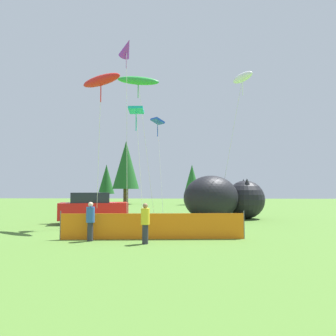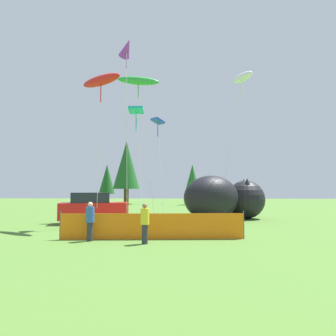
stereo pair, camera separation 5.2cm
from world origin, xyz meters
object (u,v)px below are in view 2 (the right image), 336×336
Objects in this scene: parked_car at (93,208)px; folding_chair at (185,221)px; kite_teal_diamond at (136,112)px; kite_red_lizard at (101,81)px; spectator_in_yellow_shirt at (145,222)px; inflatable_cat at (223,199)px; kite_purple_delta at (127,49)px; kite_blue_box at (158,123)px; spectator_in_red_shirt at (90,220)px; kite_green_fish at (138,81)px; kite_white_ghost at (243,78)px.

parked_car reaches higher than folding_chair.
kite_red_lizard is (-1.95, -1.10, 1.63)m from kite_teal_diamond.
inflatable_cat is at bearing 67.56° from spectator_in_yellow_shirt.
kite_purple_delta is (-2.00, 6.58, 10.11)m from spectator_in_yellow_shirt.
kite_red_lizard is 8.43m from kite_blue_box.
kite_teal_diamond is at bearing 79.54° from spectator_in_red_shirt.
kite_red_lizard is at bearing 55.01° from folding_chair.
kite_green_fish is at bearing 72.99° from kite_red_lizard.
kite_purple_delta is (1.30, 1.19, 2.41)m from kite_red_lizard.
kite_purple_delta is (-6.39, -4.06, 9.54)m from inflatable_cat.
folding_chair is at bearing -141.08° from inflatable_cat.
parked_car reaches higher than spectator_in_yellow_shirt.
kite_purple_delta is at bearing -93.28° from kite_green_fish.
kite_red_lizard reaches higher than kite_blue_box.
spectator_in_red_shirt is 0.23× the size of kite_teal_diamond.
kite_teal_diamond is (1.09, 5.88, 6.06)m from spectator_in_red_shirt.
folding_chair is 9.51m from kite_red_lizard.
kite_blue_box is (2.73, 7.92, -0.91)m from kite_red_lizard.
kite_red_lizard is at bearing -109.01° from kite_blue_box.
kite_blue_box is (-2.20, 8.95, 7.16)m from folding_chair.
kite_purple_delta reaches higher than parked_car.
kite_white_ghost reaches higher than kite_blue_box.
kite_white_ghost is at bearing 24.98° from kite_teal_diamond.
spectator_in_red_shirt is 0.18× the size of kite_red_lizard.
kite_white_ghost is (10.06, 2.16, 9.15)m from parked_car.
kite_red_lizard reaches higher than folding_chair.
spectator_in_yellow_shirt is 12.23m from kite_purple_delta.
parked_car is at bearing 119.20° from spectator_in_yellow_shirt.
kite_red_lizard is at bearing 100.23° from spectator_in_red_shirt.
spectator_in_red_shirt is 15.40m from kite_white_ghost.
kite_red_lizard is at bearing -154.04° from kite_white_ghost.
kite_purple_delta reaches higher than spectator_in_yellow_shirt.
inflatable_cat is (8.67, 2.99, 0.48)m from parked_car.
kite_green_fish is 0.92× the size of kite_purple_delta.
kite_purple_delta is at bearing 172.33° from kite_teal_diamond.
folding_chair is at bearing -11.86° from kite_red_lizard.
kite_green_fish is at bearing 6.62° from folding_chair.
kite_red_lizard is 1.11× the size of kite_blue_box.
spectator_in_red_shirt is at bearing -94.17° from kite_purple_delta.
folding_chair is at bearing 69.44° from spectator_in_yellow_shirt.
kite_purple_delta is (-0.65, 0.09, 4.04)m from kite_teal_diamond.
kite_purple_delta is at bearing 106.88° from spectator_in_yellow_shirt.
kite_blue_box is (-0.56, 13.31, 6.79)m from spectator_in_yellow_shirt.
kite_green_fish is 4.09m from kite_blue_box.
kite_purple_delta is at bearing -102.00° from kite_blue_box.
kite_purple_delta is at bearing 85.83° from spectator_in_red_shirt.
kite_red_lizard is at bearing -173.05° from inflatable_cat.
spectator_in_yellow_shirt is 9.96m from kite_red_lizard.
folding_chair is at bearing -127.26° from kite_white_ghost.
parked_car is 9.52m from kite_blue_box.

